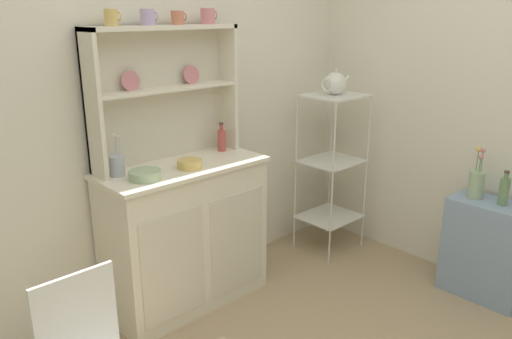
# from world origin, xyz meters

# --- Properties ---
(wall_back) EXTENTS (3.84, 0.05, 2.50)m
(wall_back) POSITION_xyz_m (0.00, 1.62, 1.25)
(wall_back) COLOR silver
(wall_back) RESTS_ON ground
(hutch_cabinet) EXTENTS (0.99, 0.45, 0.89)m
(hutch_cabinet) POSITION_xyz_m (0.02, 1.37, 0.46)
(hutch_cabinet) COLOR silver
(hutch_cabinet) RESTS_ON ground
(hutch_shelf_unit) EXTENTS (0.92, 0.18, 0.77)m
(hutch_shelf_unit) POSITION_xyz_m (0.02, 1.53, 1.33)
(hutch_shelf_unit) COLOR beige
(hutch_shelf_unit) RESTS_ON hutch_cabinet
(bakers_rack) EXTENTS (0.42, 0.36, 1.17)m
(bakers_rack) POSITION_xyz_m (1.25, 1.25, 0.71)
(bakers_rack) COLOR silver
(bakers_rack) RESTS_ON ground
(side_shelf_blue) EXTENTS (0.28, 0.48, 0.63)m
(side_shelf_blue) POSITION_xyz_m (1.44, 0.15, 0.31)
(side_shelf_blue) COLOR #849EBC
(side_shelf_blue) RESTS_ON ground
(cup_gold_0) EXTENTS (0.08, 0.07, 0.08)m
(cup_gold_0) POSITION_xyz_m (-0.28, 1.49, 1.70)
(cup_gold_0) COLOR #DBB760
(cup_gold_0) RESTS_ON hutch_shelf_unit
(cup_lilac_1) EXTENTS (0.09, 0.08, 0.08)m
(cup_lilac_1) POSITION_xyz_m (-0.07, 1.49, 1.70)
(cup_lilac_1) COLOR #B79ECC
(cup_lilac_1) RESTS_ON hutch_shelf_unit
(cup_terracotta_2) EXTENTS (0.09, 0.07, 0.08)m
(cup_terracotta_2) POSITION_xyz_m (0.12, 1.49, 1.70)
(cup_terracotta_2) COLOR #C67556
(cup_terracotta_2) RESTS_ON hutch_shelf_unit
(cup_rose_3) EXTENTS (0.10, 0.08, 0.09)m
(cup_rose_3) POSITION_xyz_m (0.33, 1.49, 1.71)
(cup_rose_3) COLOR #D17A84
(cup_rose_3) RESTS_ON hutch_shelf_unit
(bowl_mixing_large) EXTENTS (0.17, 0.17, 0.05)m
(bowl_mixing_large) POSITION_xyz_m (-0.27, 1.29, 0.91)
(bowl_mixing_large) COLOR #9EB78E
(bowl_mixing_large) RESTS_ON hutch_cabinet
(bowl_floral_medium) EXTENTS (0.14, 0.14, 0.05)m
(bowl_floral_medium) POSITION_xyz_m (0.02, 1.29, 0.91)
(bowl_floral_medium) COLOR #DBB760
(bowl_floral_medium) RESTS_ON hutch_cabinet
(jam_bottle) EXTENTS (0.05, 0.05, 0.18)m
(jam_bottle) POSITION_xyz_m (0.39, 1.45, 0.96)
(jam_bottle) COLOR #B74C47
(jam_bottle) RESTS_ON hutch_cabinet
(utensil_jar) EXTENTS (0.08, 0.08, 0.22)m
(utensil_jar) POSITION_xyz_m (-0.34, 1.45, 0.95)
(utensil_jar) COLOR #B2B7C6
(utensil_jar) RESTS_ON hutch_cabinet
(porcelain_teapot) EXTENTS (0.25, 0.16, 0.18)m
(porcelain_teapot) POSITION_xyz_m (1.25, 1.25, 1.25)
(porcelain_teapot) COLOR white
(porcelain_teapot) RESTS_ON bakers_rack
(flower_vase) EXTENTS (0.10, 0.10, 0.33)m
(flower_vase) POSITION_xyz_m (1.44, 0.27, 0.72)
(flower_vase) COLOR #9EB78E
(flower_vase) RESTS_ON side_shelf_blue
(oil_bottle) EXTENTS (0.06, 0.06, 0.21)m
(oil_bottle) POSITION_xyz_m (1.44, 0.10, 0.72)
(oil_bottle) COLOR #6B8C60
(oil_bottle) RESTS_ON side_shelf_blue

